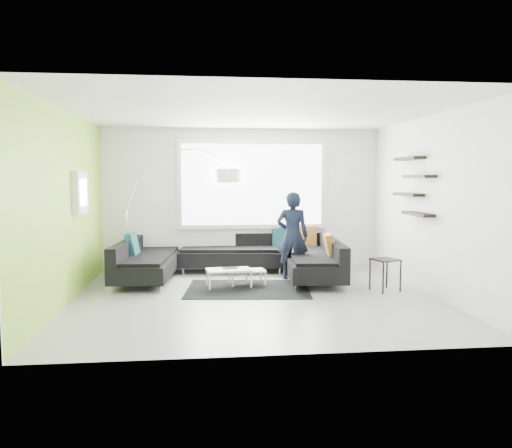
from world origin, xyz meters
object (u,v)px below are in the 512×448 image
at_px(laptop, 231,268).
at_px(arc_lamp, 126,212).
at_px(side_table, 385,275).
at_px(person, 292,236).
at_px(coffee_table, 238,277).
at_px(sectional_sofa, 231,259).

bearing_deg(laptop, arc_lamp, 134.17).
distance_m(side_table, person, 1.82).
height_order(coffee_table, arc_lamp, arc_lamp).
distance_m(person, laptop, 1.37).
bearing_deg(person, side_table, 154.13).
height_order(sectional_sofa, person, person).
distance_m(sectional_sofa, laptop, 0.71).
height_order(sectional_sofa, side_table, sectional_sofa).
xyz_separation_m(sectional_sofa, person, (1.11, -0.12, 0.42)).
xyz_separation_m(sectional_sofa, laptop, (-0.03, -0.71, -0.05)).
distance_m(sectional_sofa, arc_lamp, 2.21).
height_order(side_table, laptop, side_table).
bearing_deg(person, laptop, 41.60).
bearing_deg(coffee_table, person, 19.84).
bearing_deg(coffee_table, side_table, -21.53).
height_order(arc_lamp, laptop, arc_lamp).
relative_size(arc_lamp, person, 1.51).
relative_size(coffee_table, person, 0.60).
xyz_separation_m(side_table, person, (-1.32, 1.13, 0.53)).
bearing_deg(coffee_table, laptop, -157.54).
height_order(side_table, person, person).
xyz_separation_m(coffee_table, arc_lamp, (-2.02, 1.31, 1.04)).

